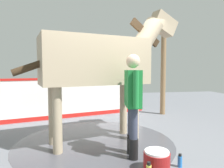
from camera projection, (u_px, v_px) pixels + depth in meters
name	position (u px, v px, depth m)	size (l,w,h in m)	color
ground_plane	(111.00, 142.00, 3.99)	(16.00, 16.00, 0.02)	slate
wet_patch	(95.00, 142.00, 3.99)	(3.07, 3.07, 0.00)	#4C4C54
barrier_wall	(69.00, 99.00, 5.96)	(4.95, 1.41, 1.19)	white
roof_post_near	(163.00, 65.00, 6.37)	(0.16, 0.16, 3.12)	olive
horse	(101.00, 61.00, 3.93)	(3.34, 1.37, 2.71)	tan
handler	(133.00, 98.00, 3.26)	(0.28, 0.67, 1.67)	black
wash_bucket	(157.00, 161.00, 2.81)	(0.37, 0.37, 0.30)	maroon
bottle_spray	(180.00, 161.00, 2.95)	(0.06, 0.06, 0.20)	blue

